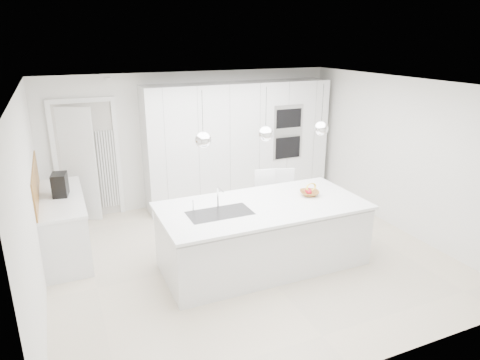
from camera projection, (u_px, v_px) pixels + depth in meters
name	position (u px, v px, depth m)	size (l,w,h in m)	color
floor	(248.00, 256.00, 6.35)	(5.50, 5.50, 0.00)	beige
wall_back	(194.00, 139.00, 8.12)	(5.50, 5.50, 0.00)	silver
wall_left	(31.00, 206.00, 4.91)	(5.00, 5.00, 0.00)	silver
ceiling	(249.00, 85.00, 5.55)	(5.50, 5.50, 0.00)	white
tall_cabinets	(239.00, 143.00, 8.20)	(3.60, 0.60, 2.30)	white
oven_stack	(288.00, 132.00, 8.20)	(0.62, 0.04, 1.05)	#A5A5A8
doorway_frame	(88.00, 162.00, 7.43)	(1.11, 0.08, 2.13)	white
hallway_door	(73.00, 165.00, 7.30)	(0.82, 0.04, 2.00)	white
radiator	(108.00, 170.00, 7.60)	(0.32, 0.04, 1.40)	white
left_base_cabinets	(64.00, 226.00, 6.33)	(0.60, 1.80, 0.86)	white
left_worktop	(60.00, 198.00, 6.18)	(0.62, 1.82, 0.04)	white
oak_backsplash	(36.00, 183.00, 5.99)	(0.02, 1.80, 0.50)	#A27137
island_base	(264.00, 237.00, 5.99)	(2.80, 1.20, 0.86)	white
island_worktop	(263.00, 206.00, 5.89)	(2.84, 1.40, 0.04)	white
island_sink	(220.00, 219.00, 5.62)	(0.84, 0.44, 0.18)	#3F3F42
island_tap	(218.00, 197.00, 5.74)	(0.02, 0.02, 0.30)	white
pendant_left	(203.00, 140.00, 5.20)	(0.20, 0.20, 0.20)	white
pendant_mid	(266.00, 134.00, 5.52)	(0.20, 0.20, 0.20)	white
pendant_right	(321.00, 129.00, 5.84)	(0.20, 0.20, 0.20)	white
fruit_bowl	(309.00, 193.00, 6.21)	(0.28, 0.28, 0.07)	#A27137
espresso_machine	(60.00, 185.00, 6.17)	(0.20, 0.31, 0.33)	black
bar_stool_left	(268.00, 205.00, 6.83)	(0.36, 0.50, 1.08)	white
bar_stool_right	(288.00, 200.00, 7.10)	(0.34, 0.47, 1.02)	white
apple_a	(308.00, 192.00, 6.17)	(0.08, 0.08, 0.08)	red
apple_b	(308.00, 191.00, 6.20)	(0.08, 0.08, 0.08)	red
apple_c	(309.00, 191.00, 6.18)	(0.08, 0.08, 0.08)	red
apple_extra_3	(309.00, 192.00, 6.14)	(0.07, 0.07, 0.07)	red
banana_bunch	(311.00, 187.00, 6.20)	(0.23, 0.23, 0.03)	yellow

